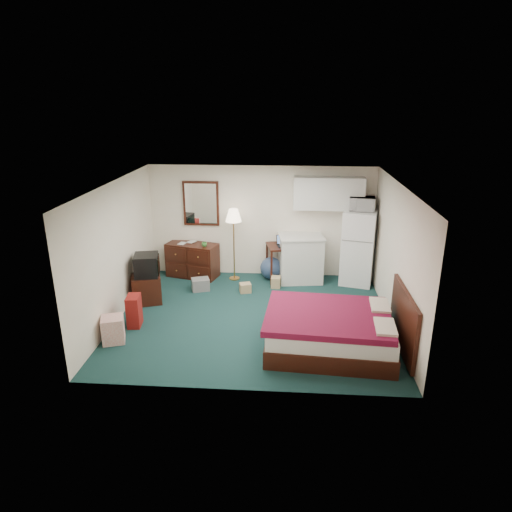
# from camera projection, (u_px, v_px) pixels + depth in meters

# --- Properties ---
(floor) EXTENTS (5.00, 4.50, 0.01)m
(floor) POSITION_uv_depth(u_px,v_px,m) (254.00, 317.00, 8.53)
(floor) COLOR #0C2A2E
(floor) RESTS_ON ground
(ceiling) EXTENTS (5.00, 4.50, 0.01)m
(ceiling) POSITION_uv_depth(u_px,v_px,m) (254.00, 184.00, 7.71)
(ceiling) COLOR #F1E2CB
(ceiling) RESTS_ON walls
(walls) EXTENTS (5.01, 4.51, 2.50)m
(walls) POSITION_uv_depth(u_px,v_px,m) (254.00, 254.00, 8.12)
(walls) COLOR #F1E2CB
(walls) RESTS_ON floor
(mirror) EXTENTS (0.80, 0.06, 1.00)m
(mirror) POSITION_uv_depth(u_px,v_px,m) (201.00, 203.00, 10.17)
(mirror) COLOR white
(mirror) RESTS_ON walls
(upper_cabinets) EXTENTS (1.50, 0.35, 0.70)m
(upper_cabinets) POSITION_uv_depth(u_px,v_px,m) (329.00, 193.00, 9.74)
(upper_cabinets) COLOR silver
(upper_cabinets) RESTS_ON walls
(headboard) EXTENTS (0.06, 1.56, 1.00)m
(headboard) POSITION_uv_depth(u_px,v_px,m) (404.00, 321.00, 7.20)
(headboard) COLOR black
(headboard) RESTS_ON walls
(dresser) EXTENTS (1.23, 0.80, 0.77)m
(dresser) POSITION_uv_depth(u_px,v_px,m) (193.00, 260.00, 10.37)
(dresser) COLOR black
(dresser) RESTS_ON floor
(floor_lamp) EXTENTS (0.41, 0.41, 1.62)m
(floor_lamp) POSITION_uv_depth(u_px,v_px,m) (234.00, 245.00, 10.07)
(floor_lamp) COLOR gold
(floor_lamp) RESTS_ON floor
(desk) EXTENTS (0.76, 0.76, 0.80)m
(desk) POSITION_uv_depth(u_px,v_px,m) (282.00, 262.00, 10.18)
(desk) COLOR black
(desk) RESTS_ON floor
(exercise_ball) EXTENTS (0.53, 0.53, 0.50)m
(exercise_ball) POSITION_uv_depth(u_px,v_px,m) (271.00, 268.00, 10.27)
(exercise_ball) COLOR navy
(exercise_ball) RESTS_ON floor
(kitchen_counter) EXTENTS (1.01, 0.82, 1.01)m
(kitchen_counter) POSITION_uv_depth(u_px,v_px,m) (300.00, 259.00, 10.10)
(kitchen_counter) COLOR silver
(kitchen_counter) RESTS_ON floor
(fridge) EXTENTS (0.82, 0.82, 1.63)m
(fridge) POSITION_uv_depth(u_px,v_px,m) (358.00, 248.00, 9.87)
(fridge) COLOR white
(fridge) RESTS_ON floor
(bed) EXTENTS (2.09, 1.69, 0.64)m
(bed) POSITION_uv_depth(u_px,v_px,m) (330.00, 331.00, 7.36)
(bed) COLOR #520920
(bed) RESTS_ON floor
(tv_stand) EXTENTS (0.73, 0.76, 0.56)m
(tv_stand) POSITION_uv_depth(u_px,v_px,m) (146.00, 288.00, 9.14)
(tv_stand) COLOR black
(tv_stand) RESTS_ON floor
(suitcase) EXTENTS (0.26, 0.38, 0.57)m
(suitcase) POSITION_uv_depth(u_px,v_px,m) (134.00, 311.00, 8.14)
(suitcase) COLOR maroon
(suitcase) RESTS_ON floor
(retail_box) EXTENTS (0.45, 0.45, 0.44)m
(retail_box) POSITION_uv_depth(u_px,v_px,m) (113.00, 329.00, 7.62)
(retail_box) COLOR white
(retail_box) RESTS_ON floor
(file_bin) EXTENTS (0.43, 0.37, 0.25)m
(file_bin) POSITION_uv_depth(u_px,v_px,m) (201.00, 284.00, 9.70)
(file_bin) COLOR slate
(file_bin) RESTS_ON floor
(cardboard_box_a) EXTENTS (0.28, 0.25, 0.19)m
(cardboard_box_a) POSITION_uv_depth(u_px,v_px,m) (245.00, 288.00, 9.60)
(cardboard_box_a) COLOR olive
(cardboard_box_a) RESTS_ON floor
(cardboard_box_b) EXTENTS (0.21, 0.24, 0.23)m
(cardboard_box_b) POSITION_uv_depth(u_px,v_px,m) (276.00, 282.00, 9.85)
(cardboard_box_b) COLOR olive
(cardboard_box_b) RESTS_ON floor
(laptop) EXTENTS (0.39, 0.34, 0.22)m
(laptop) POSITION_uv_depth(u_px,v_px,m) (285.00, 241.00, 9.96)
(laptop) COLOR black
(laptop) RESTS_ON desk
(crt_tv) EXTENTS (0.56, 0.59, 0.43)m
(crt_tv) POSITION_uv_depth(u_px,v_px,m) (146.00, 265.00, 8.95)
(crt_tv) COLOR black
(crt_tv) RESTS_ON tv_stand
(microwave) EXTENTS (0.55, 0.34, 0.36)m
(microwave) POSITION_uv_depth(u_px,v_px,m) (362.00, 202.00, 9.57)
(microwave) COLOR white
(microwave) RESTS_ON fridge
(book_a) EXTENTS (0.15, 0.05, 0.20)m
(book_a) POSITION_uv_depth(u_px,v_px,m) (179.00, 239.00, 10.24)
(book_a) COLOR olive
(book_a) RESTS_ON dresser
(book_b) EXTENTS (0.15, 0.10, 0.22)m
(book_b) POSITION_uv_depth(u_px,v_px,m) (189.00, 237.00, 10.36)
(book_b) COLOR olive
(book_b) RESTS_ON dresser
(mug) EXTENTS (0.15, 0.14, 0.12)m
(mug) POSITION_uv_depth(u_px,v_px,m) (204.00, 244.00, 10.05)
(mug) COLOR #3A7D33
(mug) RESTS_ON dresser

